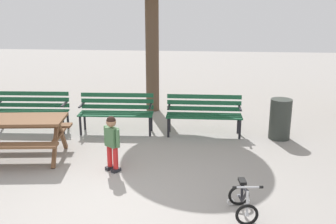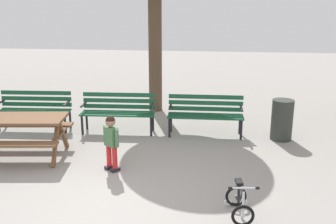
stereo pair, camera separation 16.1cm
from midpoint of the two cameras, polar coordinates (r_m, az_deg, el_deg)
The scene contains 8 objects.
ground at distance 5.68m, azimuth -8.38°, elevation -13.65°, with size 36.00×36.00×0.00m, color gray.
picnic_table at distance 7.59m, azimuth -20.85°, elevation -1.97°, with size 1.95×1.55×0.79m.
park_bench_far_left at distance 9.18m, azimuth -18.43°, elevation 0.70°, with size 1.62×0.55×0.85m.
park_bench_left at distance 8.58m, azimuth -6.76°, elevation 0.40°, with size 1.62×0.53×0.85m.
park_bench_right at distance 8.37m, azimuth 6.04°, elevation 0.03°, with size 1.61×0.49×0.85m.
child_standing at distance 6.60m, azimuth -7.63°, elevation -3.95°, with size 0.31×0.27×0.97m.
kids_bicycle at distance 5.44m, azimuth 11.25°, elevation -12.79°, with size 0.42×0.59×0.54m.
trash_bin at distance 8.42m, azimuth 16.86°, elevation -1.10°, with size 0.44×0.44×0.85m, color #2D332D.
Camera 2 is at (1.45, -4.75, 2.78)m, focal length 41.68 mm.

